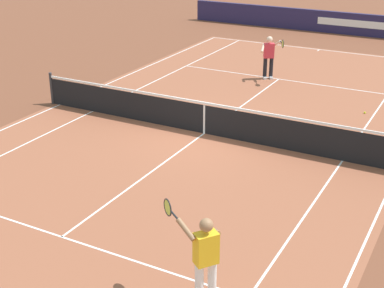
# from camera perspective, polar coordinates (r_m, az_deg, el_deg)

# --- Properties ---
(ground_plane) EXTENTS (60.00, 60.00, 0.00)m
(ground_plane) POSITION_cam_1_polar(r_m,az_deg,el_deg) (16.61, 1.26, 1.09)
(ground_plane) COLOR brown
(court_slab) EXTENTS (24.20, 11.40, 0.00)m
(court_slab) POSITION_cam_1_polar(r_m,az_deg,el_deg) (16.61, 1.26, 1.09)
(court_slab) COLOR #935138
(court_slab) RESTS_ON ground_plane
(court_line_markings) EXTENTS (23.85, 11.05, 0.01)m
(court_line_markings) POSITION_cam_1_polar(r_m,az_deg,el_deg) (16.61, 1.26, 1.10)
(court_line_markings) COLOR white
(court_line_markings) RESTS_ON ground_plane
(tennis_net) EXTENTS (0.10, 11.70, 1.08)m
(tennis_net) POSITION_cam_1_polar(r_m,az_deg,el_deg) (16.43, 1.27, 2.68)
(tennis_net) COLOR #2D2D33
(tennis_net) RESTS_ON ground_plane
(stadium_barrier) EXTENTS (0.26, 17.00, 1.12)m
(stadium_barrier) POSITION_cam_1_polar(r_m,az_deg,el_deg) (30.96, 15.05, 11.80)
(stadium_barrier) COLOR #231E47
(stadium_barrier) RESTS_ON ground_plane
(tennis_player_near) EXTENTS (0.75, 1.17, 1.70)m
(tennis_player_near) POSITION_cam_1_polar(r_m,az_deg,el_deg) (9.36, 1.28, -11.34)
(tennis_player_near) COLOR white
(tennis_player_near) RESTS_ON ground_plane
(tennis_player_far) EXTENTS (0.82, 1.03, 1.70)m
(tennis_player_far) POSITION_cam_1_polar(r_m,az_deg,el_deg) (21.97, 7.86, 8.94)
(tennis_player_far) COLOR black
(tennis_player_far) RESTS_ON ground_plane
(tennis_ball) EXTENTS (0.07, 0.07, 0.07)m
(tennis_ball) POSITION_cam_1_polar(r_m,az_deg,el_deg) (19.04, 17.18, 3.07)
(tennis_ball) COLOR #CCE01E
(tennis_ball) RESTS_ON ground_plane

